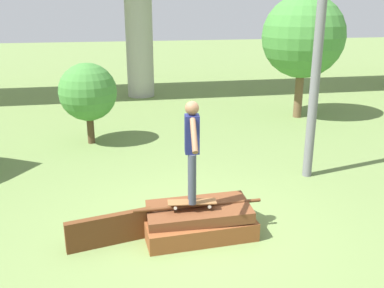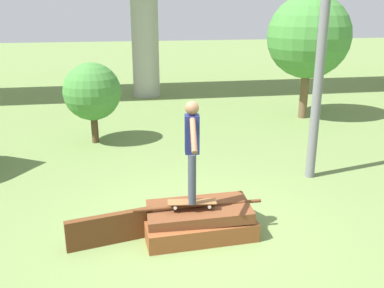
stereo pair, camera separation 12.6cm
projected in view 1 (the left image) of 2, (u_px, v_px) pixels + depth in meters
The scene contains 7 objects.
ground_plane at pixel (198, 233), 7.22m from camera, with size 80.00×80.00×0.00m, color olive.
scrap_pile at pixel (198, 220), 7.16m from camera, with size 2.15×1.10×0.55m.
scrap_plank_loose at pixel (110, 230), 6.83m from camera, with size 1.39×0.42×0.51m.
skateboard at pixel (192, 202), 6.94m from camera, with size 0.81×0.30×0.09m.
skater at pixel (192, 145), 6.64m from camera, with size 0.24×1.19×1.66m.
tree_behind_right at pixel (303, 37), 13.85m from camera, with size 2.68×2.68×4.04m.
tree_mid_back at pixel (88, 92), 11.49m from camera, with size 1.56×1.56×2.22m.
Camera 1 is at (-1.34, -6.25, 3.68)m, focal length 40.00 mm.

